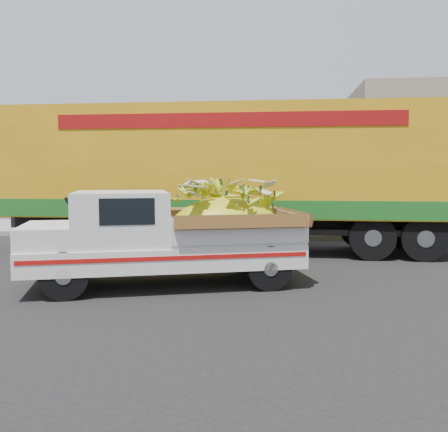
# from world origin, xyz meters

# --- Properties ---
(ground) EXTENTS (100.00, 100.00, 0.00)m
(ground) POSITION_xyz_m (0.00, 0.00, 0.00)
(ground) COLOR black
(ground) RESTS_ON ground
(curb) EXTENTS (60.00, 0.25, 0.15)m
(curb) POSITION_xyz_m (0.00, 6.25, 0.07)
(curb) COLOR gray
(curb) RESTS_ON ground
(sidewalk) EXTENTS (60.00, 4.00, 0.14)m
(sidewalk) POSITION_xyz_m (0.00, 8.35, 0.07)
(sidewalk) COLOR gray
(sidewalk) RESTS_ON ground
(building_left) EXTENTS (18.00, 6.00, 5.00)m
(building_left) POSITION_xyz_m (-8.00, 14.25, 2.50)
(building_left) COLOR gray
(building_left) RESTS_ON ground
(pickup_truck) EXTENTS (5.31, 3.23, 1.75)m
(pickup_truck) POSITION_xyz_m (1.74, -0.30, 0.94)
(pickup_truck) COLOR black
(pickup_truck) RESTS_ON ground
(semi_trailer) EXTENTS (12.01, 2.68, 3.80)m
(semi_trailer) POSITION_xyz_m (2.24, 3.79, 2.12)
(semi_trailer) COLOR black
(semi_trailer) RESTS_ON ground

